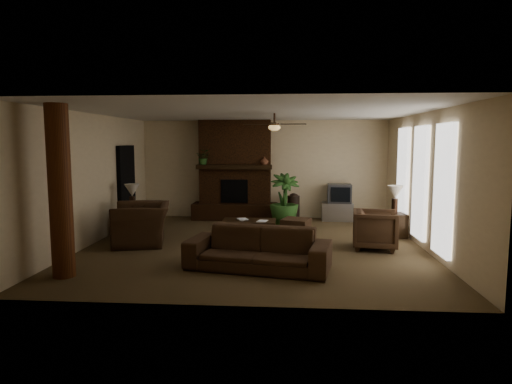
# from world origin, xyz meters

# --- Properties ---
(room_shell) EXTENTS (7.00, 7.00, 7.00)m
(room_shell) POSITION_xyz_m (0.00, 0.00, 1.40)
(room_shell) COLOR brown
(room_shell) RESTS_ON ground
(fireplace) EXTENTS (2.40, 0.70, 2.80)m
(fireplace) POSITION_xyz_m (-0.80, 3.22, 1.16)
(fireplace) COLOR #442512
(fireplace) RESTS_ON ground
(windows) EXTENTS (0.08, 3.65, 2.35)m
(windows) POSITION_xyz_m (3.45, 0.20, 1.35)
(windows) COLOR white
(windows) RESTS_ON ground
(log_column) EXTENTS (0.36, 0.36, 2.80)m
(log_column) POSITION_xyz_m (-2.95, -2.40, 1.40)
(log_column) COLOR brown
(log_column) RESTS_ON ground
(doorway) EXTENTS (0.10, 1.00, 2.10)m
(doorway) POSITION_xyz_m (-3.44, 1.80, 1.05)
(doorway) COLOR black
(doorway) RESTS_ON ground
(ceiling_fan) EXTENTS (1.35, 1.35, 0.37)m
(ceiling_fan) POSITION_xyz_m (0.40, 0.30, 2.53)
(ceiling_fan) COLOR #301F15
(ceiling_fan) RESTS_ON ceiling
(sofa) EXTENTS (2.55, 1.18, 0.96)m
(sofa) POSITION_xyz_m (0.19, -1.74, 0.48)
(sofa) COLOR #3F2B1B
(sofa) RESTS_ON ground
(armchair_left) EXTENTS (1.17, 1.50, 1.16)m
(armchair_left) POSITION_xyz_m (-2.44, -0.01, 0.58)
(armchair_left) COLOR #3F2B1B
(armchair_left) RESTS_ON ground
(armchair_right) EXTENTS (0.91, 0.96, 0.89)m
(armchair_right) POSITION_xyz_m (2.50, -0.12, 0.44)
(armchair_right) COLOR #3F2B1B
(armchair_right) RESTS_ON ground
(coffee_table) EXTENTS (1.20, 0.70, 0.43)m
(coffee_table) POSITION_xyz_m (-0.17, 0.61, 0.37)
(coffee_table) COLOR black
(coffee_table) RESTS_ON ground
(ottoman) EXTENTS (0.75, 0.75, 0.40)m
(ottoman) POSITION_xyz_m (0.89, 1.05, 0.20)
(ottoman) COLOR #3F2B1B
(ottoman) RESTS_ON ground
(tv_stand) EXTENTS (0.87, 0.53, 0.50)m
(tv_stand) POSITION_xyz_m (2.08, 3.15, 0.25)
(tv_stand) COLOR #ADADAF
(tv_stand) RESTS_ON ground
(tv) EXTENTS (0.68, 0.57, 0.52)m
(tv) POSITION_xyz_m (2.13, 3.14, 0.76)
(tv) COLOR #3C3C3F
(tv) RESTS_ON tv_stand
(floor_vase) EXTENTS (0.34, 0.34, 0.77)m
(floor_vase) POSITION_xyz_m (0.86, 3.04, 0.43)
(floor_vase) COLOR black
(floor_vase) RESTS_ON ground
(floor_plant) EXTENTS (1.14, 1.53, 0.77)m
(floor_plant) POSITION_xyz_m (0.60, 2.31, 0.38)
(floor_plant) COLOR #2D5622
(floor_plant) RESTS_ON ground
(side_table_left) EXTENTS (0.54, 0.54, 0.55)m
(side_table_left) POSITION_xyz_m (-3.01, 0.94, 0.28)
(side_table_left) COLOR black
(side_table_left) RESTS_ON ground
(lamp_left) EXTENTS (0.37, 0.37, 0.65)m
(lamp_left) POSITION_xyz_m (-3.00, 0.98, 1.00)
(lamp_left) COLOR #301F15
(lamp_left) RESTS_ON side_table_left
(side_table_right) EXTENTS (0.56, 0.56, 0.55)m
(side_table_right) POSITION_xyz_m (3.15, 1.06, 0.28)
(side_table_right) COLOR black
(side_table_right) RESTS_ON ground
(lamp_right) EXTENTS (0.43, 0.43, 0.65)m
(lamp_right) POSITION_xyz_m (3.15, 1.04, 1.00)
(lamp_right) COLOR #301F15
(lamp_right) RESTS_ON side_table_right
(mantel_plant) EXTENTS (0.38, 0.42, 0.33)m
(mantel_plant) POSITION_xyz_m (-1.64, 2.94, 1.72)
(mantel_plant) COLOR #2D5622
(mantel_plant) RESTS_ON fireplace
(mantel_vase) EXTENTS (0.28, 0.28, 0.22)m
(mantel_vase) POSITION_xyz_m (0.05, 2.99, 1.67)
(mantel_vase) COLOR brown
(mantel_vase) RESTS_ON fireplace
(book_a) EXTENTS (0.21, 0.11, 0.29)m
(book_a) POSITION_xyz_m (-0.42, 0.61, 0.57)
(book_a) COLOR #999999
(book_a) RESTS_ON coffee_table
(book_b) EXTENTS (0.21, 0.07, 0.29)m
(book_b) POSITION_xyz_m (0.03, 0.48, 0.58)
(book_b) COLOR #999999
(book_b) RESTS_ON coffee_table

